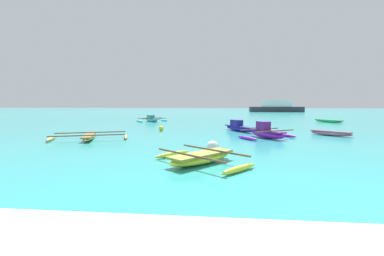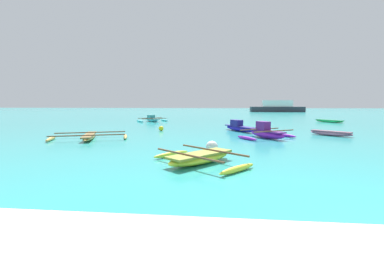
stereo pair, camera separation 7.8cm
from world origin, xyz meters
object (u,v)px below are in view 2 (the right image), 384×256
Objects in this scene: moored_boat_6 at (152,119)px; mooring_buoy_1 at (161,128)px; moored_boat_2 at (331,133)px; mooring_buoy_0 at (212,147)px; distant_ferry at (277,107)px; moored_boat_0 at (200,158)px; moored_boat_4 at (239,127)px; moored_boat_5 at (266,133)px; moored_boat_1 at (89,136)px; moored_boat_3 at (329,121)px.

moored_boat_6 reaches higher than mooring_buoy_1.
mooring_buoy_0 is at bearing -96.26° from moored_boat_2.
distant_ferry reaches higher than mooring_buoy_0.
mooring_buoy_0 is at bearing -15.06° from moored_boat_6.
moored_boat_0 is 1.06× the size of moored_boat_4.
mooring_buoy_0 is (-3.24, -5.13, -0.07)m from moored_boat_5.
moored_boat_0 is 11.21m from moored_boat_4.
moored_boat_4 is (9.32, 5.41, 0.14)m from moored_boat_1.
moored_boat_1 is at bearing -36.38° from moored_boat_6.
mooring_buoy_1 is (-3.79, 10.67, -0.01)m from moored_boat_0.
moored_boat_5 reaches higher than mooring_buoy_0.
moored_boat_5 is 53.41m from distant_ferry.
moored_boat_1 is at bearing -89.29° from moored_boat_4.
mooring_buoy_0 is at bearing 30.10° from moored_boat_0.
moored_boat_6 reaches higher than moored_boat_1.
moored_boat_2 is at bearing -55.32° from moored_boat_3.
moored_boat_0 is 11.93m from moored_boat_2.
moored_boat_4 reaches higher than moored_boat_2.
moored_boat_1 is at bearing -122.49° from mooring_buoy_1.
moored_boat_6 is 20.31m from mooring_buoy_0.
mooring_buoy_0 is at bearing -105.14° from distant_ferry.
moored_boat_2 is 19.47m from moored_boat_6.
moored_boat_6 is at bearing 59.52° from moored_boat_0.
moored_boat_4 is (-5.83, 2.23, 0.12)m from moored_boat_2.
moored_boat_6 reaches higher than moored_boat_0.
distant_ferry reaches higher than moored_boat_6.
moored_boat_5 reaches higher than moored_boat_2.
moored_boat_6 is (-0.10, 15.30, 0.09)m from moored_boat_1.
mooring_buoy_1 is at bearing -112.05° from distant_ferry.
moored_boat_4 is 0.88× the size of moored_boat_6.
moored_boat_1 is at bearing -113.12° from distant_ferry.
moored_boat_1 is 15.48m from moored_boat_2.
moored_boat_5 is 0.93× the size of moored_boat_6.
moored_boat_5 is 9.84× the size of mooring_buoy_1.
mooring_buoy_0 is (7.51, -18.87, 0.01)m from moored_boat_6.
distant_ferry reaches higher than moored_boat_4.
moored_boat_0 is at bearing -58.84° from moored_boat_5.
moored_boat_6 is at bearing -121.45° from moored_boat_3.
moored_boat_3 is 0.24× the size of distant_ferry.
mooring_buoy_0 is (-7.74, -6.76, 0.08)m from moored_boat_2.
mooring_buoy_0 is at bearing -64.38° from mooring_buoy_1.
moored_boat_5 reaches higher than moored_boat_1.
moored_boat_3 is at bearing 108.03° from moored_boat_1.
moored_boat_4 is at bearing 2.89° from mooring_buoy_1.
moored_boat_3 is 0.79× the size of moored_boat_6.
moored_boat_1 is (-7.04, 5.57, -0.04)m from moored_boat_0.
moored_boat_5 is at bearing 57.76° from mooring_buoy_0.
mooring_buoy_0 is (-1.91, -8.98, -0.04)m from moored_boat_4.
moored_boat_5 reaches higher than moored_boat_4.
moored_boat_5 is at bearing -117.51° from moored_boat_2.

